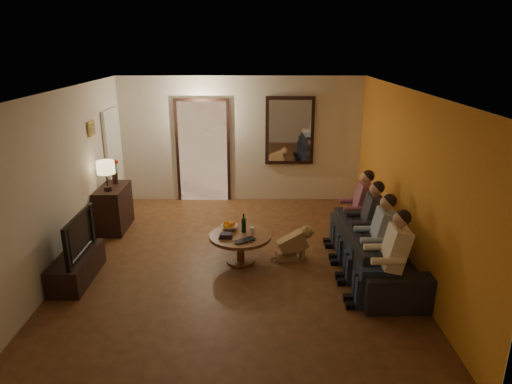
{
  "coord_description": "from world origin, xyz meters",
  "views": [
    {
      "loc": [
        0.29,
        -6.32,
        3.23
      ],
      "look_at": [
        0.3,
        0.3,
        1.05
      ],
      "focal_mm": 32.0,
      "sensor_mm": 36.0,
      "label": 1
    }
  ],
  "objects_px": {
    "tv_stand": "(77,267)",
    "dog": "(293,243)",
    "person_b": "(377,243)",
    "coffee_table": "(241,248)",
    "person_c": "(367,226)",
    "person_d": "(358,212)",
    "tv": "(72,235)",
    "person_a": "(389,263)",
    "bowl": "(229,227)",
    "dresser": "(114,208)",
    "sofa": "(377,250)",
    "table_lamp": "(106,176)",
    "laptop": "(247,242)",
    "wine_bottle": "(244,223)"
  },
  "relations": [
    {
      "from": "dresser",
      "to": "sofa",
      "type": "distance_m",
      "value": 4.62
    },
    {
      "from": "table_lamp",
      "to": "coffee_table",
      "type": "bearing_deg",
      "value": -25.44
    },
    {
      "from": "person_d",
      "to": "person_c",
      "type": "bearing_deg",
      "value": -90.0
    },
    {
      "from": "person_b",
      "to": "table_lamp",
      "type": "bearing_deg",
      "value": 157.84
    },
    {
      "from": "person_a",
      "to": "person_d",
      "type": "height_order",
      "value": "same"
    },
    {
      "from": "table_lamp",
      "to": "person_b",
      "type": "xyz_separation_m",
      "value": [
        4.22,
        -1.72,
        -0.46
      ]
    },
    {
      "from": "tv",
      "to": "sofa",
      "type": "xyz_separation_m",
      "value": [
        4.32,
        0.23,
        -0.33
      ]
    },
    {
      "from": "dresser",
      "to": "laptop",
      "type": "bearing_deg",
      "value": -33.56
    },
    {
      "from": "sofa",
      "to": "person_d",
      "type": "xyz_separation_m",
      "value": [
        -0.1,
        0.9,
        0.25
      ]
    },
    {
      "from": "table_lamp",
      "to": "dog",
      "type": "distance_m",
      "value": 3.37
    },
    {
      "from": "person_b",
      "to": "dog",
      "type": "height_order",
      "value": "person_b"
    },
    {
      "from": "person_c",
      "to": "wine_bottle",
      "type": "distance_m",
      "value": 1.86
    },
    {
      "from": "person_a",
      "to": "coffee_table",
      "type": "relative_size",
      "value": 1.27
    },
    {
      "from": "bowl",
      "to": "tv_stand",
      "type": "bearing_deg",
      "value": -160.07
    },
    {
      "from": "bowl",
      "to": "table_lamp",
      "type": "bearing_deg",
      "value": 157.57
    },
    {
      "from": "dresser",
      "to": "tv",
      "type": "height_order",
      "value": "tv"
    },
    {
      "from": "person_a",
      "to": "tv",
      "type": "bearing_deg",
      "value": 171.03
    },
    {
      "from": "sofa",
      "to": "wine_bottle",
      "type": "bearing_deg",
      "value": 75.99
    },
    {
      "from": "wine_bottle",
      "to": "coffee_table",
      "type": "bearing_deg",
      "value": -116.57
    },
    {
      "from": "person_c",
      "to": "person_d",
      "type": "distance_m",
      "value": 0.6
    },
    {
      "from": "person_c",
      "to": "tv_stand",
      "type": "bearing_deg",
      "value": -172.78
    },
    {
      "from": "table_lamp",
      "to": "wine_bottle",
      "type": "distance_m",
      "value": 2.61
    },
    {
      "from": "dog",
      "to": "laptop",
      "type": "relative_size",
      "value": 1.7
    },
    {
      "from": "person_a",
      "to": "person_b",
      "type": "bearing_deg",
      "value": 90.0
    },
    {
      "from": "laptop",
      "to": "dog",
      "type": "bearing_deg",
      "value": -5.52
    },
    {
      "from": "tv_stand",
      "to": "dog",
      "type": "height_order",
      "value": "dog"
    },
    {
      "from": "sofa",
      "to": "person_c",
      "type": "relative_size",
      "value": 1.99
    },
    {
      "from": "sofa",
      "to": "dog",
      "type": "height_order",
      "value": "sofa"
    },
    {
      "from": "person_a",
      "to": "person_b",
      "type": "height_order",
      "value": "same"
    },
    {
      "from": "tv_stand",
      "to": "coffee_table",
      "type": "relative_size",
      "value": 1.22
    },
    {
      "from": "person_b",
      "to": "tv_stand",
      "type": "bearing_deg",
      "value": 179.11
    },
    {
      "from": "person_a",
      "to": "laptop",
      "type": "bearing_deg",
      "value": 152.55
    },
    {
      "from": "dresser",
      "to": "tv_stand",
      "type": "height_order",
      "value": "dresser"
    },
    {
      "from": "tv_stand",
      "to": "sofa",
      "type": "xyz_separation_m",
      "value": [
        4.32,
        0.23,
        0.16
      ]
    },
    {
      "from": "tv_stand",
      "to": "coffee_table",
      "type": "height_order",
      "value": "coffee_table"
    },
    {
      "from": "person_d",
      "to": "wine_bottle",
      "type": "bearing_deg",
      "value": -165.47
    },
    {
      "from": "sofa",
      "to": "tv",
      "type": "bearing_deg",
      "value": 91.17
    },
    {
      "from": "person_a",
      "to": "tv_stand",
      "type": "bearing_deg",
      "value": 171.03
    },
    {
      "from": "person_a",
      "to": "person_d",
      "type": "distance_m",
      "value": 1.8
    },
    {
      "from": "laptop",
      "to": "person_d",
      "type": "bearing_deg",
      "value": -7.14
    },
    {
      "from": "person_b",
      "to": "coffee_table",
      "type": "height_order",
      "value": "person_b"
    },
    {
      "from": "person_b",
      "to": "dog",
      "type": "xyz_separation_m",
      "value": [
        -1.1,
        0.7,
        -0.32
      ]
    },
    {
      "from": "table_lamp",
      "to": "tv",
      "type": "height_order",
      "value": "table_lamp"
    },
    {
      "from": "tv_stand",
      "to": "person_d",
      "type": "bearing_deg",
      "value": 15.05
    },
    {
      "from": "sofa",
      "to": "coffee_table",
      "type": "height_order",
      "value": "sofa"
    },
    {
      "from": "person_c",
      "to": "wine_bottle",
      "type": "xyz_separation_m",
      "value": [
        -1.86,
        0.12,
        0.01
      ]
    },
    {
      "from": "tv",
      "to": "tv_stand",
      "type": "bearing_deg",
      "value": 0.0
    },
    {
      "from": "sofa",
      "to": "person_b",
      "type": "relative_size",
      "value": 1.99
    },
    {
      "from": "wine_bottle",
      "to": "laptop",
      "type": "height_order",
      "value": "wine_bottle"
    },
    {
      "from": "dresser",
      "to": "table_lamp",
      "type": "xyz_separation_m",
      "value": [
        0.0,
        -0.22,
        0.67
      ]
    }
  ]
}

